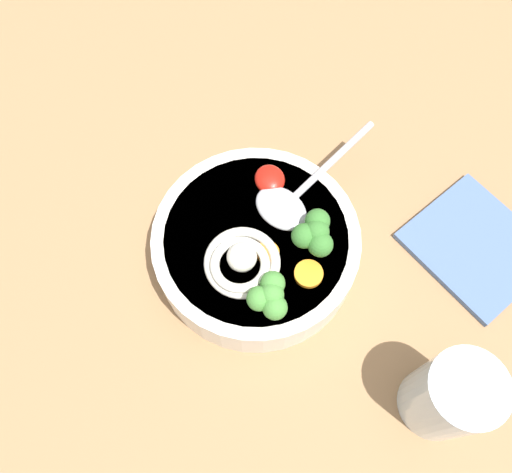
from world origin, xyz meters
TOP-DOWN VIEW (x-y plane):
  - table_slab at (0.00, 0.00)cm, footprint 93.20×93.20cm
  - soup_bowl at (2.13, -2.36)cm, footprint 21.93×21.93cm
  - noodle_pile at (4.88, -4.60)cm, footprint 8.53×8.36cm
  - soup_spoon at (-0.58, 2.11)cm, footprint 11.82×16.47cm
  - chili_sauce_dollop at (-3.65, 0.72)cm, footprint 3.59×3.23cm
  - broccoli_floret_right at (4.41, 3.03)cm, footprint 5.01×4.31cm
  - broccoli_floret_beside_noodles at (9.45, -3.00)cm, footprint 4.73×4.07cm
  - carrot_slice_extra_a at (7.58, 1.62)cm, footprint 2.92×2.92cm
  - carrot_slice_center at (4.33, -1.74)cm, footprint 2.40×2.40cm
  - drinking_glass at (22.22, 10.58)cm, footprint 7.08×7.08cm
  - folded_napkin at (7.54, 21.94)cm, footprint 17.69×17.13cm

SIDE VIEW (x-z plane):
  - table_slab at x=0.00cm, z-range 0.00..3.03cm
  - folded_napkin at x=7.54cm, z-range 3.03..3.83cm
  - soup_bowl at x=2.13cm, z-range 3.12..8.44cm
  - drinking_glass at x=22.22cm, z-range 3.03..13.71cm
  - carrot_slice_extra_a at x=7.58cm, z-range 8.35..8.92cm
  - carrot_slice_center at x=4.33cm, z-range 8.35..8.96cm
  - soup_spoon at x=-0.58cm, z-range 8.35..9.95cm
  - chili_sauce_dollop at x=-3.65cm, z-range 8.35..9.96cm
  - noodle_pile at x=4.88cm, z-range 7.70..11.13cm
  - broccoli_floret_beside_noodles at x=9.45cm, z-range 8.82..12.56cm
  - broccoli_floret_right at x=4.41cm, z-range 8.85..12.81cm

